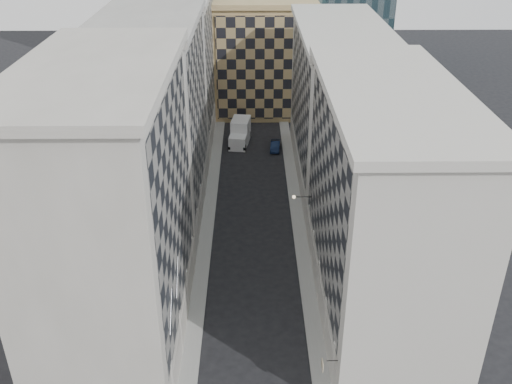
{
  "coord_description": "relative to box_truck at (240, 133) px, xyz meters",
  "views": [
    {
      "loc": [
        -0.22,
        -27.36,
        34.32
      ],
      "look_at": [
        0.2,
        14.06,
        12.12
      ],
      "focal_mm": 40.0,
      "sensor_mm": 36.0,
      "label": 1
    }
  ],
  "objects": [
    {
      "name": "sidewalk_west",
      "position": [
        -3.41,
        -22.64,
        -1.45
      ],
      "size": [
        1.5,
        100.0,
        0.15
      ],
      "primitive_type": "cube",
      "color": "gray",
      "rests_on": "ground"
    },
    {
      "name": "flagpoles_left",
      "position": [
        -4.06,
        -46.64,
        6.48
      ],
      "size": [
        0.1,
        6.33,
        2.33
      ],
      "color": "gray",
      "rests_on": "ground"
    },
    {
      "name": "tan_block",
      "position": [
        3.84,
        15.26,
        7.91
      ],
      "size": [
        16.8,
        14.8,
        18.8
      ],
      "color": "tan",
      "rests_on": "ground"
    },
    {
      "name": "bldg_left_c",
      "position": [
        -9.04,
        2.36,
        9.3
      ],
      "size": [
        10.8,
        22.8,
        21.7
      ],
      "color": "#A8A297",
      "rests_on": "ground"
    },
    {
      "name": "shop_sign",
      "position": [
        6.8,
        -49.64,
        2.31
      ],
      "size": [
        1.16,
        0.73,
        0.81
      ],
      "rotation": [
        0.0,
        0.0,
        0.03
      ],
      "color": "black",
      "rests_on": "ground"
    },
    {
      "name": "bldg_left_a",
      "position": [
        -9.04,
        -41.64,
        10.3
      ],
      "size": [
        10.8,
        22.8,
        23.7
      ],
      "color": "#A8A297",
      "rests_on": "ground"
    },
    {
      "name": "bldg_right_b",
      "position": [
        12.73,
        -10.64,
        8.32
      ],
      "size": [
        10.8,
        28.8,
        19.7
      ],
      "color": "beige",
      "rests_on": "ground"
    },
    {
      "name": "sidewalk_east",
      "position": [
        7.09,
        -22.64,
        -1.45
      ],
      "size": [
        1.5,
        100.0,
        0.15
      ],
      "primitive_type": "cube",
      "color": "gray",
      "rests_on": "ground"
    },
    {
      "name": "bracket_lamp",
      "position": [
        6.22,
        -28.64,
        4.68
      ],
      "size": [
        1.98,
        0.36,
        0.36
      ],
      "color": "black",
      "rests_on": "ground"
    },
    {
      "name": "bldg_left_b",
      "position": [
        -9.04,
        -19.64,
        9.8
      ],
      "size": [
        10.8,
        22.8,
        22.7
      ],
      "color": "gray",
      "rests_on": "ground"
    },
    {
      "name": "dark_car",
      "position": [
        5.22,
        -2.77,
        -0.88
      ],
      "size": [
        1.71,
        4.02,
        1.29
      ],
      "primitive_type": "imported",
      "rotation": [
        0.0,
        0.0,
        -0.09
      ],
      "color": "#0D1933",
      "rests_on": "ground"
    },
    {
      "name": "box_truck",
      "position": [
        0.0,
        0.0,
        0.0
      ],
      "size": [
        3.4,
        6.66,
        3.5
      ],
      "rotation": [
        0.0,
        0.0,
        -0.13
      ],
      "color": "silver",
      "rests_on": "ground"
    },
    {
      "name": "bldg_right_a",
      "position": [
        12.72,
        -37.64,
        8.8
      ],
      "size": [
        10.8,
        26.8,
        20.7
      ],
      "color": "beige",
      "rests_on": "ground"
    }
  ]
}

